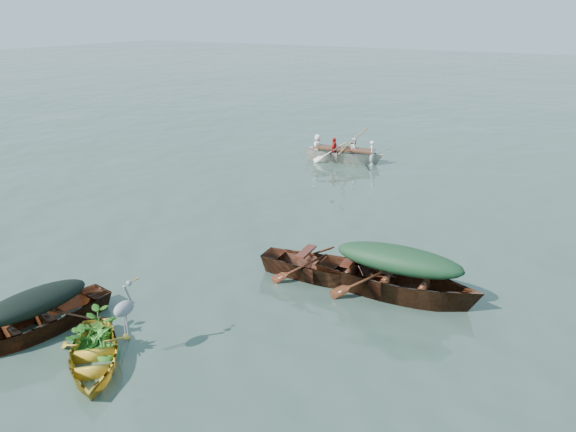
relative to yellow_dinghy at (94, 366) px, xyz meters
name	(u,v)px	position (x,y,z in m)	size (l,w,h in m)	color
ground	(270,265)	(0.39, 4.62, 0.00)	(140.00, 140.00, 0.00)	#364B40
yellow_dinghy	(94,366)	(0.00, 0.00, 0.00)	(1.16, 2.67, 0.69)	gold
dark_covered_boat	(39,332)	(-1.62, 0.17, 0.00)	(1.33, 3.59, 0.89)	#472610
green_tarp_boat	(396,296)	(3.33, 4.70, 0.00)	(1.43, 4.61, 1.09)	#4C2A11
open_wooden_boat	(327,280)	(1.83, 4.62, 0.00)	(1.27, 4.08, 0.93)	#542715
rowed_boat	(344,162)	(-2.10, 13.64, 0.00)	(1.24, 4.13, 0.97)	white
dark_tarp_cover	(33,300)	(-1.62, 0.17, 0.64)	(0.73, 1.97, 0.40)	black
green_tarp_cover	(399,259)	(3.33, 4.70, 0.81)	(0.79, 2.54, 0.52)	#14321D
thwart_benches	(328,259)	(1.83, 4.62, 0.49)	(0.76, 2.04, 0.04)	#41180F
heron	(125,316)	(0.35, 0.43, 0.80)	(0.28, 0.40, 0.92)	gray
dinghy_weeds	(93,313)	(-0.37, 0.40, 0.64)	(0.70, 0.90, 0.60)	#185E19
rowers	(345,139)	(-2.10, 13.64, 0.87)	(1.11, 2.89, 0.76)	silver
oars	(344,148)	(-2.10, 13.64, 0.52)	(2.60, 0.60, 0.06)	#A2723D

